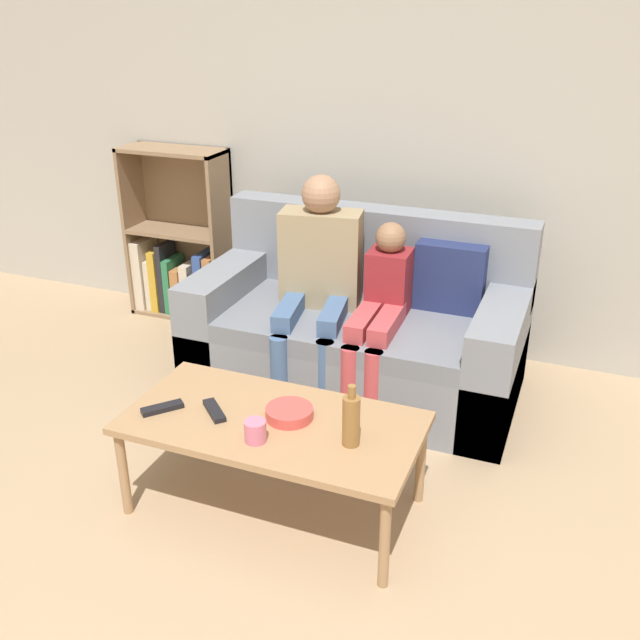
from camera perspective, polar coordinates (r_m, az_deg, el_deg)
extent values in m
cube|color=#B7B2A8|center=(4.16, 6.80, 15.10)|extent=(12.00, 0.06, 2.60)
cube|color=gray|center=(3.88, 2.82, -3.05)|extent=(1.72, 0.88, 0.35)
cube|color=slate|center=(3.70, 2.44, -0.53)|extent=(1.28, 0.70, 0.10)
cube|color=gray|center=(3.98, 4.62, 5.67)|extent=(1.72, 0.18, 0.47)
cube|color=gray|center=(4.10, -7.14, 0.37)|extent=(0.22, 0.88, 0.61)
cube|color=gray|center=(3.68, 14.02, -3.16)|extent=(0.22, 0.88, 0.61)
cube|color=navy|center=(3.77, 10.34, 3.34)|extent=(0.36, 0.12, 0.36)
cube|color=#8E7051|center=(4.92, -14.47, 7.05)|extent=(0.02, 0.28, 1.11)
cube|color=#8E7051|center=(4.59, -7.80, 6.33)|extent=(0.02, 0.28, 1.11)
cube|color=#8E7051|center=(4.85, -10.45, 7.16)|extent=(0.67, 0.02, 1.11)
cube|color=#8E7051|center=(4.94, -10.74, 0.70)|extent=(0.67, 0.28, 0.02)
cube|color=#8E7051|center=(4.74, -11.28, 6.97)|extent=(0.62, 0.28, 0.02)
cube|color=#8E7051|center=(4.61, -11.82, 13.15)|extent=(0.67, 0.28, 0.02)
cube|color=beige|center=(4.99, -13.74, 3.72)|extent=(0.07, 0.23, 0.47)
cube|color=beige|center=(4.97, -13.12, 2.93)|extent=(0.04, 0.18, 0.34)
cube|color=gold|center=(4.93, -12.59, 3.29)|extent=(0.05, 0.22, 0.42)
cube|color=#232328|center=(4.89, -12.12, 3.46)|extent=(0.04, 0.19, 0.47)
cube|color=#2D7A4C|center=(4.88, -11.56, 2.87)|extent=(0.05, 0.21, 0.37)
cube|color=#B77542|center=(4.86, -10.93, 2.45)|extent=(0.06, 0.20, 0.31)
cube|color=beige|center=(4.82, -10.24, 2.56)|extent=(0.06, 0.19, 0.35)
cube|color=#232328|center=(4.80, -9.66, 2.26)|extent=(0.04, 0.20, 0.31)
cube|color=#33519E|center=(4.75, -9.07, 2.88)|extent=(0.06, 0.23, 0.44)
cube|color=#B77542|center=(4.72, -8.35, 2.70)|extent=(0.06, 0.22, 0.43)
cylinder|color=#A87F56|center=(3.08, -15.45, -11.69)|extent=(0.04, 0.04, 0.40)
cylinder|color=#A87F56|center=(2.66, 5.19, -17.31)|extent=(0.04, 0.04, 0.40)
cylinder|color=#A87F56|center=(3.43, -10.35, -7.07)|extent=(0.04, 0.04, 0.40)
cylinder|color=#A87F56|center=(3.06, 8.07, -11.13)|extent=(0.04, 0.04, 0.40)
cube|color=#A87F56|center=(2.89, -3.82, -8.23)|extent=(1.19, 0.60, 0.03)
cylinder|color=#476693|center=(3.58, -3.26, -4.69)|extent=(0.10, 0.10, 0.45)
cylinder|color=#476693|center=(3.53, 0.38, -5.07)|extent=(0.10, 0.10, 0.45)
cube|color=#476693|center=(3.65, -2.44, 0.77)|extent=(0.16, 0.40, 0.09)
cube|color=#476693|center=(3.61, 1.12, 0.47)|extent=(0.16, 0.40, 0.09)
cube|color=#9E8966|center=(3.77, 0.08, 4.95)|extent=(0.45, 0.27, 0.51)
sphere|color=#A87A5B|center=(3.66, 0.08, 10.03)|extent=(0.20, 0.20, 0.20)
cylinder|color=#C6474C|center=(3.48, 2.36, -5.60)|extent=(0.09, 0.09, 0.45)
cylinder|color=#C6474C|center=(3.45, 4.22, -5.92)|extent=(0.09, 0.09, 0.45)
cube|color=#C6474C|center=(3.55, 3.57, -0.02)|extent=(0.11, 0.39, 0.09)
cube|color=#C6474C|center=(3.52, 5.38, -0.29)|extent=(0.11, 0.39, 0.09)
cube|color=maroon|center=(3.69, 5.53, 3.04)|extent=(0.22, 0.21, 0.34)
sphere|color=#936B4C|center=(3.61, 5.68, 6.58)|extent=(0.16, 0.16, 0.16)
cylinder|color=pink|center=(2.74, -5.20, -8.84)|extent=(0.08, 0.08, 0.09)
cube|color=black|center=(3.00, -12.50, -6.89)|extent=(0.15, 0.16, 0.02)
cube|color=black|center=(2.94, -8.45, -7.18)|extent=(0.16, 0.15, 0.02)
cylinder|color=#DB4C47|center=(2.88, -2.47, -7.43)|extent=(0.19, 0.19, 0.05)
cylinder|color=olive|center=(2.68, 2.50, -8.09)|extent=(0.07, 0.07, 0.20)
cylinder|color=olive|center=(2.61, 2.55, -5.76)|extent=(0.03, 0.03, 0.05)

